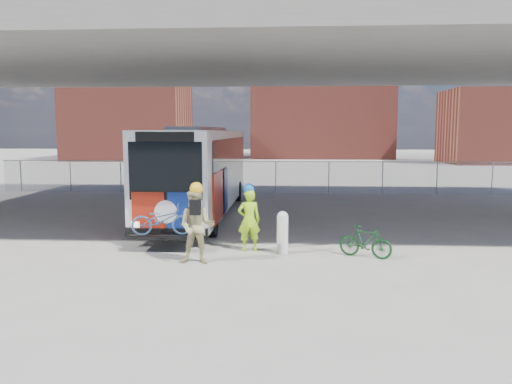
# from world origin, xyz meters

# --- Properties ---
(ground) EXTENTS (160.00, 160.00, 0.00)m
(ground) POSITION_xyz_m (0.00, 0.00, 0.00)
(ground) COLOR #9E9991
(ground) RESTS_ON ground
(bus) EXTENTS (2.67, 12.99, 3.69)m
(bus) POSITION_xyz_m (-2.00, 4.49, 2.11)
(bus) COLOR silver
(bus) RESTS_ON ground
(overpass) EXTENTS (40.00, 16.00, 7.95)m
(overpass) POSITION_xyz_m (0.00, 4.00, 6.54)
(overpass) COLOR #605E59
(overpass) RESTS_ON ground
(chainlink_fence) EXTENTS (30.00, 0.06, 30.00)m
(chainlink_fence) POSITION_xyz_m (0.00, 12.00, 1.42)
(chainlink_fence) COLOR gray
(chainlink_fence) RESTS_ON ground
(brick_buildings) EXTENTS (54.00, 22.00, 12.00)m
(brick_buildings) POSITION_xyz_m (1.23, 48.23, 5.42)
(brick_buildings) COLOR brown
(brick_buildings) RESTS_ON ground
(smokestack) EXTENTS (2.20, 2.20, 25.00)m
(smokestack) POSITION_xyz_m (14.00, 55.00, 12.50)
(smokestack) COLOR brown
(smokestack) RESTS_ON ground
(bollard) EXTENTS (0.32, 0.32, 1.24)m
(bollard) POSITION_xyz_m (1.54, -2.14, 0.67)
(bollard) COLOR beige
(bollard) RESTS_ON ground
(cyclist_hivis) EXTENTS (0.75, 0.58, 2.01)m
(cyclist_hivis) POSITION_xyz_m (0.54, -1.83, 0.97)
(cyclist_hivis) COLOR #A2E418
(cyclist_hivis) RESTS_ON ground
(cyclist_tan) EXTENTS (0.99, 0.78, 2.20)m
(cyclist_tan) POSITION_xyz_m (-0.73, -3.36, 1.04)
(cyclist_tan) COLOR tan
(cyclist_tan) RESTS_ON ground
(bike_parked) EXTENTS (1.54, 1.01, 0.90)m
(bike_parked) POSITION_xyz_m (3.86, -2.43, 0.45)
(bike_parked) COLOR #133C19
(bike_parked) RESTS_ON ground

